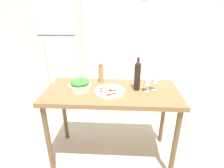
{
  "coord_description": "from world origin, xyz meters",
  "views": [
    {
      "loc": [
        0.1,
        -1.76,
        1.74
      ],
      "look_at": [
        0.0,
        0.03,
        0.98
      ],
      "focal_mm": 28.0,
      "sensor_mm": 36.0,
      "label": 1
    }
  ],
  "objects_px": {
    "wine_glass_near": "(147,83)",
    "salad_bowl": "(80,85)",
    "pepper_mill": "(101,73)",
    "wine_glass_far": "(155,81)",
    "homemade_pizza": "(110,91)",
    "wine_bottle": "(137,75)",
    "refrigerator": "(65,55)"
  },
  "relations": [
    {
      "from": "homemade_pizza",
      "to": "refrigerator",
      "type": "bearing_deg",
      "value": 121.73
    },
    {
      "from": "wine_bottle",
      "to": "wine_glass_far",
      "type": "xyz_separation_m",
      "value": [
        0.19,
        -0.0,
        -0.07
      ]
    },
    {
      "from": "wine_bottle",
      "to": "wine_glass_near",
      "type": "xyz_separation_m",
      "value": [
        0.11,
        -0.04,
        -0.07
      ]
    },
    {
      "from": "wine_glass_far",
      "to": "homemade_pizza",
      "type": "relative_size",
      "value": 0.42
    },
    {
      "from": "pepper_mill",
      "to": "wine_glass_far",
      "type": "bearing_deg",
      "value": -18.9
    },
    {
      "from": "wine_glass_far",
      "to": "wine_glass_near",
      "type": "bearing_deg",
      "value": -153.62
    },
    {
      "from": "wine_glass_near",
      "to": "wine_glass_far",
      "type": "height_order",
      "value": "same"
    },
    {
      "from": "homemade_pizza",
      "to": "wine_bottle",
      "type": "bearing_deg",
      "value": 19.13
    },
    {
      "from": "pepper_mill",
      "to": "wine_bottle",
      "type": "bearing_deg",
      "value": -26.32
    },
    {
      "from": "pepper_mill",
      "to": "refrigerator",
      "type": "bearing_deg",
      "value": 123.82
    },
    {
      "from": "salad_bowl",
      "to": "homemade_pizza",
      "type": "distance_m",
      "value": 0.34
    },
    {
      "from": "wine_bottle",
      "to": "wine_glass_near",
      "type": "height_order",
      "value": "wine_bottle"
    },
    {
      "from": "wine_bottle",
      "to": "salad_bowl",
      "type": "bearing_deg",
      "value": -176.17
    },
    {
      "from": "refrigerator",
      "to": "wine_glass_near",
      "type": "xyz_separation_m",
      "value": [
        1.39,
        -1.54,
        0.08
      ]
    },
    {
      "from": "refrigerator",
      "to": "homemade_pizza",
      "type": "distance_m",
      "value": 1.88
    },
    {
      "from": "refrigerator",
      "to": "wine_glass_near",
      "type": "bearing_deg",
      "value": -47.95
    },
    {
      "from": "pepper_mill",
      "to": "homemade_pizza",
      "type": "xyz_separation_m",
      "value": [
        0.13,
        -0.31,
        -0.1
      ]
    },
    {
      "from": "wine_glass_near",
      "to": "salad_bowl",
      "type": "height_order",
      "value": "wine_glass_near"
    },
    {
      "from": "wine_glass_near",
      "to": "pepper_mill",
      "type": "xyz_separation_m",
      "value": [
        -0.53,
        0.25,
        0.02
      ]
    },
    {
      "from": "wine_bottle",
      "to": "homemade_pizza",
      "type": "xyz_separation_m",
      "value": [
        -0.3,
        -0.1,
        -0.15
      ]
    },
    {
      "from": "pepper_mill",
      "to": "wine_glass_near",
      "type": "bearing_deg",
      "value": -25.69
    },
    {
      "from": "wine_bottle",
      "to": "homemade_pizza",
      "type": "height_order",
      "value": "wine_bottle"
    },
    {
      "from": "salad_bowl",
      "to": "pepper_mill",
      "type": "bearing_deg",
      "value": 50.87
    },
    {
      "from": "wine_bottle",
      "to": "homemade_pizza",
      "type": "bearing_deg",
      "value": -160.87
    },
    {
      "from": "wine_glass_far",
      "to": "homemade_pizza",
      "type": "height_order",
      "value": "wine_glass_far"
    },
    {
      "from": "pepper_mill",
      "to": "salad_bowl",
      "type": "relative_size",
      "value": 1.0
    },
    {
      "from": "wine_bottle",
      "to": "salad_bowl",
      "type": "relative_size",
      "value": 1.5
    },
    {
      "from": "wine_glass_far",
      "to": "salad_bowl",
      "type": "bearing_deg",
      "value": -177.17
    },
    {
      "from": "wine_glass_near",
      "to": "wine_glass_far",
      "type": "relative_size",
      "value": 1.0
    },
    {
      "from": "wine_glass_far",
      "to": "homemade_pizza",
      "type": "bearing_deg",
      "value": -168.3
    },
    {
      "from": "wine_bottle",
      "to": "salad_bowl",
      "type": "distance_m",
      "value": 0.64
    },
    {
      "from": "pepper_mill",
      "to": "homemade_pizza",
      "type": "distance_m",
      "value": 0.35
    }
  ]
}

